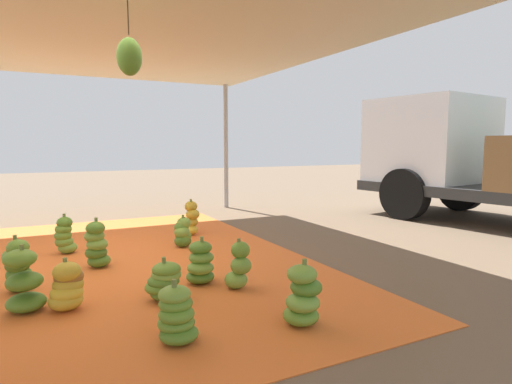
{
  "coord_description": "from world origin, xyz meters",
  "views": [
    {
      "loc": [
        5.32,
        -0.56,
        1.45
      ],
      "look_at": [
        -0.27,
        2.29,
        0.76
      ],
      "focal_mm": 29.88,
      "sensor_mm": 36.0,
      "label": 1
    }
  ],
  "objects": [
    {
      "name": "banana_bunch_6",
      "position": [
        -1.17,
        1.57,
        0.27
      ],
      "size": [
        0.35,
        0.35,
        0.58
      ],
      "color": "gold",
      "rests_on": "tarp_orange"
    },
    {
      "name": "banana_bunch_5",
      "position": [
        0.09,
        -0.01,
        0.27
      ],
      "size": [
        0.37,
        0.38,
        0.59
      ],
      "color": "#518428",
      "rests_on": "tarp_orange"
    },
    {
      "name": "tent_canopy",
      "position": [
        0.01,
        -0.09,
        2.8
      ],
      "size": [
        8.0,
        7.0,
        2.88
      ],
      "color": "#9EA0A5",
      "rests_on": "ground"
    },
    {
      "name": "banana_bunch_9",
      "position": [
        2.56,
        1.27,
        0.24
      ],
      "size": [
        0.38,
        0.39,
        0.54
      ],
      "color": "#60932D",
      "rests_on": "tarp_orange"
    },
    {
      "name": "ground_plane",
      "position": [
        0.0,
        3.0,
        0.0
      ],
      "size": [
        40.0,
        40.0,
        0.0
      ],
      "primitive_type": "plane",
      "color": "brown"
    },
    {
      "name": "banana_bunch_0",
      "position": [
        1.53,
        1.18,
        0.23
      ],
      "size": [
        0.3,
        0.3,
        0.51
      ],
      "color": "#75A83D",
      "rests_on": "tarp_orange"
    },
    {
      "name": "banana_bunch_8",
      "position": [
        0.64,
        -0.8,
        0.26
      ],
      "size": [
        0.36,
        0.34,
        0.57
      ],
      "color": "#518428",
      "rests_on": "tarp_orange"
    },
    {
      "name": "banana_bunch_11",
      "position": [
        1.24,
        -0.73,
        0.26
      ],
      "size": [
        0.39,
        0.4,
        0.6
      ],
      "color": "#518428",
      "rests_on": "tarp_orange"
    },
    {
      "name": "banana_bunch_13",
      "position": [
        1.34,
        -0.39,
        0.21
      ],
      "size": [
        0.4,
        0.39,
        0.46
      ],
      "color": "gold",
      "rests_on": "tarp_orange"
    },
    {
      "name": "banana_bunch_1",
      "position": [
        2.38,
        0.28,
        0.21
      ],
      "size": [
        0.42,
        0.41,
        0.47
      ],
      "color": "#518428",
      "rests_on": "tarp_orange"
    },
    {
      "name": "banana_bunch_3",
      "position": [
        -0.78,
        -0.31,
        0.24
      ],
      "size": [
        0.34,
        0.37,
        0.54
      ],
      "color": "#75A83D",
      "rests_on": "tarp_orange"
    },
    {
      "name": "banana_bunch_12",
      "position": [
        1.5,
        0.43,
        0.18
      ],
      "size": [
        0.46,
        0.49,
        0.41
      ],
      "color": "#518428",
      "rests_on": "tarp_orange"
    },
    {
      "name": "tarp_orange",
      "position": [
        0.0,
        0.0,
        0.01
      ],
      "size": [
        6.36,
        4.91,
        0.01
      ],
      "primitive_type": "cube",
      "color": "orange",
      "rests_on": "ground"
    },
    {
      "name": "banana_bunch_2",
      "position": [
        -0.46,
        1.21,
        0.21
      ],
      "size": [
        0.35,
        0.34,
        0.45
      ],
      "color": "#477523",
      "rests_on": "tarp_orange"
    },
    {
      "name": "banana_bunch_10",
      "position": [
        1.19,
        0.89,
        0.21
      ],
      "size": [
        0.42,
        0.42,
        0.49
      ],
      "color": "#518428",
      "rests_on": "tarp_orange"
    }
  ]
}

